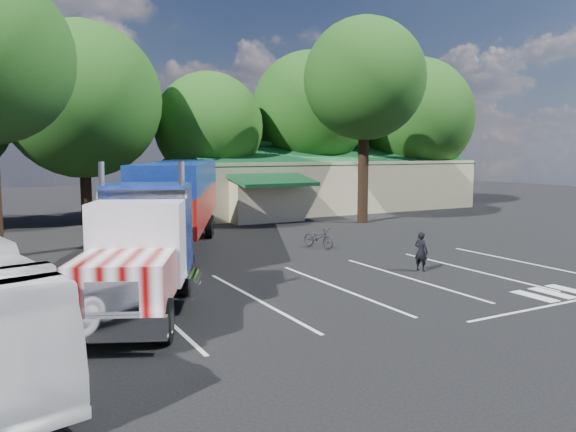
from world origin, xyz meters
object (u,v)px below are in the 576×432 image
semi_truck (173,203)px  silver_sedan (325,204)px  woman (421,251)px  bicycle (319,238)px

semi_truck → silver_sedan: semi_truck is taller
semi_truck → silver_sedan: size_ratio=4.41×
woman → silver_sedan: bearing=-39.5°
semi_truck → woman: semi_truck is taller
semi_truck → woman: 10.70m
silver_sedan → woman: bearing=159.8°
bicycle → silver_sedan: 15.03m
silver_sedan → semi_truck: bearing=129.6°
semi_truck → bicycle: (7.33, -0.17, -2.02)m
semi_truck → woman: bearing=-15.6°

